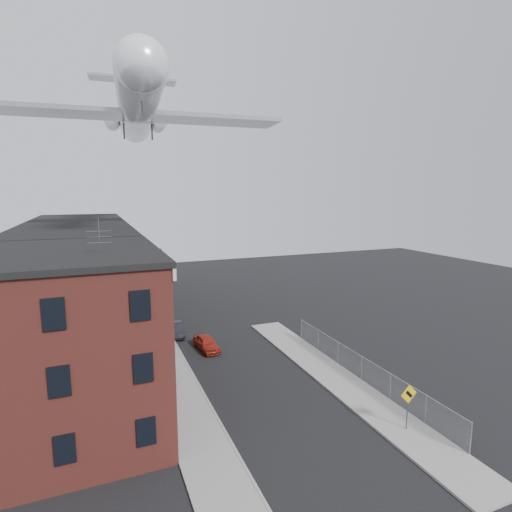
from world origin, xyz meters
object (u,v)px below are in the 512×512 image
Objects in this scene: car_near at (206,343)px; car_far at (151,289)px; airplane at (137,108)px; warning_sign at (408,400)px; car_mid at (176,329)px; street_tree at (145,283)px; utility_pole at (154,293)px.

car_near is 0.79× the size of car_far.
car_far is at bearing 80.38° from airplane.
warning_sign reaches higher than car_mid.
street_tree is 9.19m from car_far.
airplane is at bearing 115.89° from car_mid.
street_tree reaches higher than car_near.
warning_sign reaches higher than car_near.
car_mid is (1.67, -8.56, -2.84)m from street_tree.
car_mid is 21.54m from airplane.
warning_sign is 0.76× the size of car_mid.
car_near is (3.80, -3.14, -4.05)m from utility_pole.
street_tree is at bearing 83.64° from airplane.
car_near is at bearing -67.47° from airplane.
street_tree is 1.40× the size of car_mid.
car_far reaches higher than car_mid.
utility_pole is 1.73× the size of street_tree.
car_far is (2.00, 18.53, -4.00)m from utility_pole.
street_tree is 9.18m from car_mid.
car_far is at bearing 92.70° from car_mid.
utility_pole reaches higher than car_near.
car_near is (-7.40, 15.89, -1.26)m from warning_sign.
car_near is at bearing -39.56° from utility_pole.
airplane is (-0.08, 6.23, 16.82)m from utility_pole.
airplane reaches higher than street_tree.
car_far is at bearing 79.00° from street_tree.
warning_sign is 22.40m from car_mid.
utility_pole reaches higher than street_tree.
utility_pole is at bearing -89.22° from airplane.
street_tree is (-10.87, 28.95, 1.57)m from warning_sign.
car_mid is (-9.20, 20.39, -1.27)m from warning_sign.
warning_sign is 22.25m from utility_pole.
airplane reaches higher than car_far.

